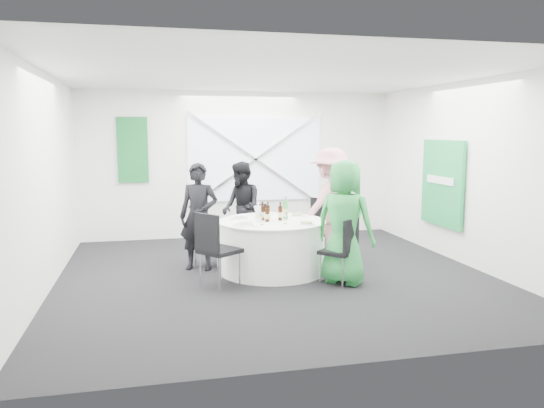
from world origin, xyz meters
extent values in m
plane|color=black|center=(0.00, 0.00, 0.00)|extent=(6.00, 6.00, 0.00)
plane|color=silver|center=(0.00, 0.00, 2.80)|extent=(6.00, 6.00, 0.00)
plane|color=white|center=(0.00, 3.00, 1.40)|extent=(6.00, 0.00, 6.00)
plane|color=white|center=(0.00, -3.00, 1.40)|extent=(6.00, 0.00, 6.00)
plane|color=white|center=(-3.00, 0.00, 1.40)|extent=(0.00, 6.00, 6.00)
plane|color=white|center=(3.00, 0.00, 1.40)|extent=(0.00, 6.00, 6.00)
cube|color=white|center=(0.30, 2.96, 1.50)|extent=(2.60, 0.03, 1.60)
cube|color=silver|center=(0.30, 2.92, 1.50)|extent=(2.63, 0.05, 1.84)
cube|color=silver|center=(0.30, 2.92, 1.50)|extent=(2.63, 0.05, 1.84)
cube|color=#146433|center=(-2.00, 2.95, 1.70)|extent=(0.55, 0.04, 1.20)
cube|color=#1B9646|center=(2.94, 0.60, 1.20)|extent=(0.05, 1.20, 1.40)
cylinder|color=white|center=(0.00, 0.20, 0.37)|extent=(1.52, 1.52, 0.74)
cylinder|color=white|center=(0.00, 0.20, 0.75)|extent=(1.56, 1.56, 0.02)
cube|color=black|center=(0.00, 1.21, 0.41)|extent=(0.38, 0.38, 0.05)
cube|color=black|center=(0.00, 1.39, 0.63)|extent=(0.36, 0.04, 0.41)
cylinder|color=silver|center=(0.15, 1.36, 0.19)|extent=(0.02, 0.02, 0.39)
cylinder|color=silver|center=(-0.16, 1.36, 0.19)|extent=(0.02, 0.02, 0.39)
cylinder|color=silver|center=(0.15, 1.05, 0.19)|extent=(0.02, 0.02, 0.39)
cylinder|color=silver|center=(-0.16, 1.05, 0.19)|extent=(0.02, 0.02, 0.39)
cube|color=black|center=(-0.80, 0.80, 0.50)|extent=(0.65, 0.65, 0.06)
cube|color=black|center=(-0.98, 0.94, 0.77)|extent=(0.30, 0.38, 0.50)
cylinder|color=silver|center=(-0.84, 1.07, 0.24)|extent=(0.02, 0.02, 0.47)
cylinder|color=silver|center=(-1.06, 0.77, 0.24)|extent=(0.02, 0.02, 0.47)
cylinder|color=silver|center=(-0.54, 0.84, 0.24)|extent=(0.02, 0.02, 0.47)
cylinder|color=silver|center=(-0.76, 0.54, 0.24)|extent=(0.02, 0.02, 0.47)
cube|color=black|center=(0.87, 0.91, 0.46)|extent=(0.61, 0.61, 0.05)
cube|color=black|center=(1.03, 1.05, 0.72)|extent=(0.29, 0.34, 0.46)
cylinder|color=silver|center=(1.12, 0.89, 0.22)|extent=(0.02, 0.02, 0.44)
cylinder|color=silver|center=(0.89, 1.16, 0.22)|extent=(0.02, 0.02, 0.44)
cylinder|color=silver|center=(0.85, 0.67, 0.22)|extent=(0.02, 0.02, 0.44)
cylinder|color=silver|center=(0.62, 0.94, 0.22)|extent=(0.02, 0.02, 0.44)
cube|color=black|center=(0.72, -0.60, 0.44)|extent=(0.58, 0.58, 0.05)
cube|color=black|center=(0.85, -0.74, 0.68)|extent=(0.32, 0.29, 0.44)
cylinder|color=silver|center=(0.71, -0.83, 0.21)|extent=(0.02, 0.02, 0.42)
cylinder|color=silver|center=(0.95, -0.61, 0.21)|extent=(0.02, 0.02, 0.42)
cylinder|color=silver|center=(0.48, -0.59, 0.21)|extent=(0.02, 0.02, 0.42)
cylinder|color=silver|center=(0.73, -0.37, 0.21)|extent=(0.02, 0.02, 0.42)
cube|color=black|center=(-0.84, -0.40, 0.49)|extent=(0.63, 0.63, 0.05)
cube|color=black|center=(-1.02, -0.53, 0.76)|extent=(0.29, 0.38, 0.49)
cylinder|color=silver|center=(-1.10, -0.36, 0.23)|extent=(0.02, 0.02, 0.47)
cylinder|color=silver|center=(-0.88, -0.66, 0.23)|extent=(0.02, 0.02, 0.47)
cylinder|color=silver|center=(-0.80, -0.14, 0.23)|extent=(0.02, 0.02, 0.47)
cylinder|color=silver|center=(-0.58, -0.44, 0.23)|extent=(0.02, 0.02, 0.47)
imported|color=black|center=(-1.02, 0.58, 0.79)|extent=(0.67, 0.56, 1.59)
imported|color=black|center=(-0.24, 1.47, 0.77)|extent=(0.54, 0.81, 1.55)
imported|color=#D0868B|center=(1.09, 0.77, 0.89)|extent=(1.27, 1.01, 1.78)
imported|color=green|center=(0.81, -0.58, 0.83)|extent=(0.95, 0.95, 1.67)
cylinder|color=white|center=(0.00, 0.70, 0.77)|extent=(0.27, 0.27, 0.01)
cylinder|color=white|center=(-0.43, 0.47, 0.77)|extent=(0.25, 0.25, 0.01)
cylinder|color=white|center=(0.47, 0.51, 0.77)|extent=(0.24, 0.24, 0.01)
cylinder|color=#87A056|center=(0.47, 0.51, 0.79)|extent=(0.16, 0.16, 0.02)
cylinder|color=white|center=(0.39, -0.23, 0.77)|extent=(0.25, 0.25, 0.01)
cylinder|color=#87A056|center=(0.39, -0.23, 0.79)|extent=(0.16, 0.16, 0.02)
cylinder|color=white|center=(-0.48, -0.13, 0.77)|extent=(0.29, 0.29, 0.01)
cube|color=white|center=(-0.45, -0.11, 0.80)|extent=(0.17, 0.12, 0.04)
cylinder|color=#361909|center=(-0.13, 0.24, 0.87)|extent=(0.06, 0.06, 0.21)
cylinder|color=#361909|center=(-0.13, 0.24, 1.00)|extent=(0.02, 0.02, 0.06)
cylinder|color=#E4D379|center=(-0.13, 0.24, 0.85)|extent=(0.06, 0.06, 0.07)
cylinder|color=#361909|center=(-0.03, 0.33, 0.86)|extent=(0.06, 0.06, 0.20)
cylinder|color=#361909|center=(-0.03, 0.33, 0.99)|extent=(0.02, 0.02, 0.06)
cylinder|color=#E4D379|center=(-0.03, 0.33, 0.84)|extent=(0.06, 0.06, 0.07)
cylinder|color=#361909|center=(0.12, 0.17, 0.86)|extent=(0.06, 0.06, 0.21)
cylinder|color=#361909|center=(0.12, 0.17, 1.00)|extent=(0.02, 0.02, 0.06)
cylinder|color=#E4D379|center=(0.12, 0.17, 0.84)|extent=(0.06, 0.06, 0.07)
cylinder|color=#361909|center=(-0.09, 0.11, 0.86)|extent=(0.06, 0.06, 0.19)
cylinder|color=#361909|center=(-0.09, 0.11, 0.98)|extent=(0.02, 0.02, 0.06)
cylinder|color=#E4D379|center=(-0.09, 0.11, 0.84)|extent=(0.06, 0.06, 0.07)
cylinder|color=green|center=(0.22, 0.26, 0.90)|extent=(0.08, 0.08, 0.27)
cylinder|color=green|center=(0.22, 0.26, 1.06)|extent=(0.03, 0.03, 0.06)
cylinder|color=#E4D379|center=(0.22, 0.26, 0.87)|extent=(0.08, 0.08, 0.10)
cylinder|color=white|center=(-0.22, 0.12, 0.88)|extent=(0.08, 0.08, 0.23)
cylinder|color=white|center=(-0.22, 0.12, 1.02)|extent=(0.03, 0.03, 0.06)
cylinder|color=#E4D379|center=(-0.22, 0.12, 0.85)|extent=(0.08, 0.08, 0.08)
cylinder|color=white|center=(0.25, 0.45, 0.76)|extent=(0.06, 0.06, 0.00)
cylinder|color=white|center=(0.25, 0.45, 0.81)|extent=(0.01, 0.01, 0.10)
cone|color=white|center=(0.25, 0.45, 0.89)|extent=(0.07, 0.07, 0.08)
cylinder|color=white|center=(-0.22, -0.12, 0.76)|extent=(0.06, 0.06, 0.00)
cylinder|color=white|center=(-0.22, -0.12, 0.81)|extent=(0.01, 0.01, 0.10)
cone|color=white|center=(-0.22, -0.12, 0.89)|extent=(0.07, 0.07, 0.08)
cylinder|color=white|center=(-0.17, 0.57, 0.76)|extent=(0.06, 0.06, 0.00)
cylinder|color=white|center=(-0.17, 0.57, 0.81)|extent=(0.01, 0.01, 0.10)
cone|color=white|center=(-0.17, 0.57, 0.89)|extent=(0.07, 0.07, 0.08)
cylinder|color=white|center=(0.12, -0.11, 0.76)|extent=(0.06, 0.06, 0.00)
cylinder|color=white|center=(0.12, -0.11, 0.81)|extent=(0.01, 0.01, 0.10)
cone|color=white|center=(0.12, -0.11, 0.89)|extent=(0.07, 0.07, 0.08)
cube|color=silver|center=(0.35, -0.26, 0.76)|extent=(0.10, 0.13, 0.01)
cube|color=silver|center=(0.53, -0.02, 0.76)|extent=(0.11, 0.12, 0.01)
cube|color=silver|center=(0.55, 0.38, 0.76)|extent=(0.10, 0.13, 0.01)
cube|color=silver|center=(0.35, 0.66, 0.76)|extent=(0.10, 0.13, 0.01)
cube|color=silver|center=(-0.53, -0.03, 0.76)|extent=(0.11, 0.12, 0.01)
cube|color=silver|center=(-0.34, -0.26, 0.76)|extent=(0.10, 0.13, 0.01)
cube|color=silver|center=(-0.38, 0.63, 0.76)|extent=(0.09, 0.14, 0.01)
cube|color=silver|center=(-0.57, 0.29, 0.76)|extent=(0.08, 0.14, 0.01)
cube|color=silver|center=(0.13, 0.76, 0.76)|extent=(0.15, 0.02, 0.01)
cube|color=silver|center=(-0.21, 0.74, 0.76)|extent=(0.15, 0.03, 0.01)
camera|label=1|loc=(-1.69, -7.16, 2.03)|focal=35.00mm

